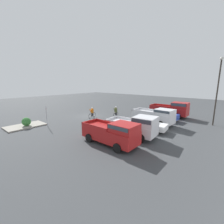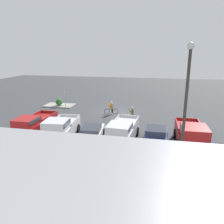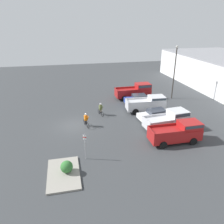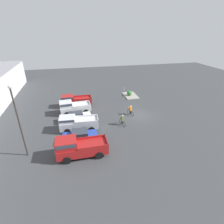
{
  "view_description": "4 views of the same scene",
  "coord_description": "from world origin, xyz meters",
  "px_view_note": "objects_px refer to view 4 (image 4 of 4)",
  "views": [
    {
      "loc": [
        15.3,
        17.83,
        5.32
      ],
      "look_at": [
        -0.29,
        4.54,
        1.2
      ],
      "focal_mm": 24.0,
      "sensor_mm": 36.0,
      "label": 1
    },
    {
      "loc": [
        -5.06,
        27.55,
        7.7
      ],
      "look_at": [
        -0.29,
        4.54,
        1.2
      ],
      "focal_mm": 35.0,
      "sensor_mm": 36.0,
      "label": 2
    },
    {
      "loc": [
        23.7,
        -0.79,
        11.49
      ],
      "look_at": [
        -0.29,
        4.54,
        1.2
      ],
      "focal_mm": 35.0,
      "sensor_mm": 36.0,
      "label": 3
    },
    {
      "loc": [
        -23.92,
        9.9,
        12.98
      ],
      "look_at": [
        -0.29,
        4.54,
        1.2
      ],
      "focal_mm": 28.0,
      "sensor_mm": 36.0,
      "label": 4
    }
  ],
  "objects_px": {
    "sedan_0": "(80,136)",
    "cyclist_0": "(131,110)",
    "sedan_1": "(76,117)",
    "shrub": "(129,93)",
    "lamppost": "(18,118)",
    "cyclist_1": "(122,120)",
    "pickup_truck_1": "(77,123)",
    "pickup_truck_0": "(78,147)",
    "fire_lane_sign": "(124,92)",
    "pickup_truck_2": "(73,107)",
    "pickup_truck_3": "(75,101)"
  },
  "relations": [
    {
      "from": "cyclist_1",
      "to": "shrub",
      "type": "distance_m",
      "value": 12.17
    },
    {
      "from": "sedan_0",
      "to": "pickup_truck_1",
      "type": "bearing_deg",
      "value": 4.66
    },
    {
      "from": "lamppost",
      "to": "pickup_truck_2",
      "type": "bearing_deg",
      "value": -28.45
    },
    {
      "from": "sedan_0",
      "to": "fire_lane_sign",
      "type": "xyz_separation_m",
      "value": [
        12.25,
        -9.28,
        0.79
      ]
    },
    {
      "from": "shrub",
      "to": "pickup_truck_2",
      "type": "bearing_deg",
      "value": 115.69
    },
    {
      "from": "pickup_truck_0",
      "to": "pickup_truck_1",
      "type": "height_order",
      "value": "pickup_truck_0"
    },
    {
      "from": "pickup_truck_1",
      "to": "cyclist_0",
      "type": "relative_size",
      "value": 3.02
    },
    {
      "from": "pickup_truck_1",
      "to": "shrub",
      "type": "xyz_separation_m",
      "value": [
        11.14,
        -11.2,
        -0.46
      ]
    },
    {
      "from": "sedan_1",
      "to": "sedan_0",
      "type": "bearing_deg",
      "value": -176.53
    },
    {
      "from": "sedan_1",
      "to": "shrub",
      "type": "height_order",
      "value": "sedan_1"
    },
    {
      "from": "pickup_truck_3",
      "to": "cyclist_1",
      "type": "height_order",
      "value": "pickup_truck_3"
    },
    {
      "from": "pickup_truck_3",
      "to": "fire_lane_sign",
      "type": "relative_size",
      "value": 2.07
    },
    {
      "from": "pickup_truck_0",
      "to": "sedan_0",
      "type": "relative_size",
      "value": 1.28
    },
    {
      "from": "cyclist_0",
      "to": "shrub",
      "type": "relative_size",
      "value": 1.76
    },
    {
      "from": "pickup_truck_0",
      "to": "sedan_1",
      "type": "bearing_deg",
      "value": -0.16
    },
    {
      "from": "pickup_truck_1",
      "to": "shrub",
      "type": "height_order",
      "value": "pickup_truck_1"
    },
    {
      "from": "pickup_truck_1",
      "to": "lamppost",
      "type": "height_order",
      "value": "lamppost"
    },
    {
      "from": "lamppost",
      "to": "sedan_0",
      "type": "bearing_deg",
      "value": -76.57
    },
    {
      "from": "lamppost",
      "to": "shrub",
      "type": "relative_size",
      "value": 8.13
    },
    {
      "from": "sedan_0",
      "to": "cyclist_1",
      "type": "height_order",
      "value": "cyclist_1"
    },
    {
      "from": "sedan_0",
      "to": "fire_lane_sign",
      "type": "bearing_deg",
      "value": -37.15
    },
    {
      "from": "pickup_truck_2",
      "to": "shrub",
      "type": "height_order",
      "value": "pickup_truck_2"
    },
    {
      "from": "cyclist_1",
      "to": "shrub",
      "type": "relative_size",
      "value": 1.7
    },
    {
      "from": "cyclist_0",
      "to": "fire_lane_sign",
      "type": "relative_size",
      "value": 0.7
    },
    {
      "from": "pickup_truck_0",
      "to": "lamppost",
      "type": "distance_m",
      "value": 6.75
    },
    {
      "from": "cyclist_0",
      "to": "lamppost",
      "type": "xyz_separation_m",
      "value": [
        -7.08,
        14.47,
        3.87
      ]
    },
    {
      "from": "pickup_truck_0",
      "to": "fire_lane_sign",
      "type": "xyz_separation_m",
      "value": [
        15.05,
        -9.64,
        0.31
      ]
    },
    {
      "from": "lamppost",
      "to": "pickup_truck_3",
      "type": "bearing_deg",
      "value": -24.47
    },
    {
      "from": "sedan_0",
      "to": "cyclist_0",
      "type": "bearing_deg",
      "value": -56.35
    },
    {
      "from": "pickup_truck_2",
      "to": "fire_lane_sign",
      "type": "distance_m",
      "value": 10.7
    },
    {
      "from": "cyclist_1",
      "to": "shrub",
      "type": "bearing_deg",
      "value": -22.75
    },
    {
      "from": "cyclist_0",
      "to": "cyclist_1",
      "type": "bearing_deg",
      "value": 142.58
    },
    {
      "from": "cyclist_0",
      "to": "cyclist_1",
      "type": "xyz_separation_m",
      "value": [
        -2.91,
        2.23,
        0.01
      ]
    },
    {
      "from": "pickup_truck_1",
      "to": "pickup_truck_0",
      "type": "bearing_deg",
      "value": 178.64
    },
    {
      "from": "cyclist_1",
      "to": "shrub",
      "type": "height_order",
      "value": "cyclist_1"
    },
    {
      "from": "pickup_truck_0",
      "to": "cyclist_0",
      "type": "xyz_separation_m",
      "value": [
        8.46,
        -8.86,
        -0.39
      ]
    },
    {
      "from": "sedan_1",
      "to": "pickup_truck_0",
      "type": "bearing_deg",
      "value": 179.84
    },
    {
      "from": "pickup_truck_1",
      "to": "cyclist_1",
      "type": "distance_m",
      "value": 6.5
    },
    {
      "from": "pickup_truck_2",
      "to": "pickup_truck_0",
      "type": "bearing_deg",
      "value": -178.39
    },
    {
      "from": "pickup_truck_0",
      "to": "sedan_1",
      "type": "xyz_separation_m",
      "value": [
        8.41,
        -0.02,
        -0.54
      ]
    },
    {
      "from": "pickup_truck_2",
      "to": "cyclist_1",
      "type": "height_order",
      "value": "pickup_truck_2"
    },
    {
      "from": "lamppost",
      "to": "shrub",
      "type": "bearing_deg",
      "value": -47.76
    },
    {
      "from": "cyclist_0",
      "to": "fire_lane_sign",
      "type": "bearing_deg",
      "value": -6.81
    },
    {
      "from": "sedan_1",
      "to": "cyclist_1",
      "type": "relative_size",
      "value": 2.86
    },
    {
      "from": "sedan_0",
      "to": "shrub",
      "type": "bearing_deg",
      "value": -38.16
    },
    {
      "from": "lamppost",
      "to": "shrub",
      "type": "height_order",
      "value": "lamppost"
    },
    {
      "from": "pickup_truck_1",
      "to": "sedan_1",
      "type": "relative_size",
      "value": 1.09
    },
    {
      "from": "pickup_truck_0",
      "to": "sedan_0",
      "type": "distance_m",
      "value": 2.87
    },
    {
      "from": "pickup_truck_0",
      "to": "pickup_truck_1",
      "type": "relative_size",
      "value": 1.04
    },
    {
      "from": "sedan_0",
      "to": "cyclist_0",
      "type": "relative_size",
      "value": 2.47
    }
  ]
}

